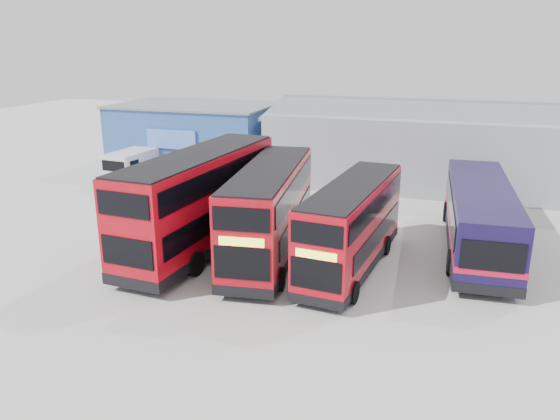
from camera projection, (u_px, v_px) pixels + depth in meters
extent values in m
plane|color=#A9A9A4|center=(304.00, 276.00, 24.07)|extent=(120.00, 120.00, 0.00)
cube|color=#23478C|center=(197.00, 137.00, 43.78)|extent=(12.00, 8.00, 5.00)
cube|color=slate|center=(195.00, 105.00, 43.02)|extent=(12.30, 8.30, 0.15)
cube|color=#4D7FDC|center=(171.00, 139.00, 39.91)|extent=(3.96, 0.15, 1.40)
cube|color=gray|center=(486.00, 149.00, 39.13)|extent=(30.00, 12.00, 5.00)
cube|color=slate|center=(493.00, 115.00, 35.77)|extent=(30.50, 6.33, 1.29)
cube|color=slate|center=(489.00, 106.00, 40.85)|extent=(30.50, 6.33, 1.29)
cube|color=#AD0915|center=(200.00, 199.00, 26.38)|extent=(3.55, 11.60, 4.41)
cube|color=black|center=(202.00, 238.00, 26.97)|extent=(3.60, 11.65, 0.49)
cube|color=black|center=(221.00, 215.00, 25.65)|extent=(0.77, 9.67, 1.03)
cube|color=black|center=(171.00, 209.00, 26.65)|extent=(0.77, 9.67, 1.03)
cube|color=black|center=(225.00, 175.00, 25.48)|extent=(0.85, 10.75, 1.03)
cube|color=black|center=(174.00, 170.00, 26.48)|extent=(0.85, 10.75, 1.03)
cube|color=black|center=(251.00, 184.00, 31.64)|extent=(2.45, 0.23, 1.47)
cube|color=black|center=(250.00, 151.00, 31.05)|extent=(2.45, 0.23, 1.03)
cube|color=#E5FF35|center=(250.00, 168.00, 31.35)|extent=(1.96, 0.19, 0.38)
cube|color=black|center=(127.00, 252.00, 21.49)|extent=(2.39, 0.23, 1.20)
cube|color=black|center=(123.00, 205.00, 20.91)|extent=(2.39, 0.23, 0.98)
cube|color=black|center=(198.00, 154.00, 25.71)|extent=(3.38, 11.42, 0.11)
cylinder|color=black|center=(259.00, 218.00, 30.02)|extent=(0.43, 1.15, 1.13)
cylinder|color=black|center=(217.00, 213.00, 30.96)|extent=(0.43, 1.15, 1.13)
cylinder|color=black|center=(195.00, 264.00, 23.96)|extent=(0.43, 1.15, 1.13)
cylinder|color=black|center=(145.00, 255.00, 24.90)|extent=(0.43, 1.15, 1.13)
cube|color=#AD0915|center=(270.00, 210.00, 25.59)|extent=(3.72, 10.57, 3.99)
cube|color=black|center=(270.00, 246.00, 26.13)|extent=(3.76, 10.61, 0.44)
cube|color=black|center=(246.00, 215.00, 26.33)|extent=(1.13, 8.71, 0.94)
cube|color=black|center=(297.00, 218.00, 25.88)|extent=(1.13, 8.71, 0.94)
cube|color=black|center=(243.00, 184.00, 25.46)|extent=(1.25, 9.68, 0.94)
cube|color=black|center=(296.00, 186.00, 25.01)|extent=(1.25, 9.68, 0.94)
cube|color=black|center=(242.00, 264.00, 20.90)|extent=(2.21, 0.32, 1.33)
cube|color=black|center=(241.00, 220.00, 20.37)|extent=(2.21, 0.32, 0.94)
cube|color=#E5FF35|center=(241.00, 242.00, 20.62)|extent=(1.76, 0.26, 0.34)
cube|color=black|center=(289.00, 192.00, 30.63)|extent=(2.16, 0.32, 1.08)
cube|color=black|center=(289.00, 161.00, 30.10)|extent=(2.16, 0.32, 0.89)
cube|color=black|center=(269.00, 168.00, 24.99)|extent=(3.55, 10.40, 0.10)
cylinder|color=black|center=(225.00, 274.00, 22.98)|extent=(0.44, 1.06, 1.02)
cylinder|color=black|center=(280.00, 279.00, 22.56)|extent=(0.44, 1.06, 1.02)
cylinder|color=black|center=(258.00, 227.00, 28.80)|extent=(0.44, 1.06, 1.02)
cylinder|color=black|center=(302.00, 230.00, 28.38)|extent=(0.44, 1.06, 1.02)
cube|color=#AD0915|center=(352.00, 224.00, 24.24)|extent=(3.15, 9.55, 3.62)
cube|color=black|center=(351.00, 258.00, 24.72)|extent=(3.19, 9.59, 0.40)
cube|color=black|center=(330.00, 228.00, 25.11)|extent=(0.83, 7.91, 0.85)
cube|color=black|center=(379.00, 234.00, 24.24)|extent=(0.83, 7.91, 0.85)
cube|color=black|center=(329.00, 198.00, 24.34)|extent=(0.92, 8.80, 0.85)
cube|color=black|center=(379.00, 204.00, 23.48)|extent=(0.92, 8.80, 0.85)
cube|color=black|center=(316.00, 275.00, 20.28)|extent=(2.00, 0.24, 1.21)
cube|color=black|center=(316.00, 234.00, 19.80)|extent=(2.00, 0.24, 0.85)
cube|color=#E5FF35|center=(316.00, 255.00, 20.03)|extent=(1.60, 0.20, 0.31)
cube|color=black|center=(377.00, 207.00, 28.51)|extent=(1.96, 0.24, 0.98)
cube|color=black|center=(379.00, 177.00, 28.02)|extent=(1.96, 0.24, 0.80)
cube|color=black|center=(354.00, 185.00, 23.69)|extent=(3.01, 9.40, 0.09)
cylinder|color=black|center=(303.00, 283.00, 22.29)|extent=(0.38, 0.95, 0.93)
cylinder|color=black|center=(353.00, 292.00, 21.47)|extent=(0.38, 0.95, 0.93)
cylinder|color=black|center=(344.00, 239.00, 27.21)|extent=(0.38, 0.95, 0.93)
cylinder|color=black|center=(386.00, 245.00, 26.39)|extent=(0.38, 0.95, 0.93)
cube|color=#0F0C36|center=(479.00, 215.00, 26.53)|extent=(3.36, 12.13, 2.89)
cube|color=black|center=(477.00, 239.00, 26.91)|extent=(3.41, 12.18, 0.44)
cube|color=red|center=(478.00, 225.00, 26.69)|extent=(3.40, 12.17, 0.27)
cube|color=black|center=(512.00, 210.00, 25.75)|extent=(0.59, 10.03, 1.04)
cube|color=black|center=(451.00, 205.00, 26.43)|extent=(0.59, 10.03, 1.04)
cube|color=black|center=(471.00, 181.00, 32.03)|extent=(2.45, 0.19, 1.42)
cube|color=black|center=(493.00, 257.00, 20.92)|extent=(2.40, 0.18, 1.20)
cylinder|color=black|center=(495.00, 215.00, 30.51)|extent=(0.41, 1.15, 1.13)
cylinder|color=black|center=(447.00, 212.00, 31.16)|extent=(0.41, 1.15, 1.13)
cylinder|color=black|center=(515.00, 268.00, 23.47)|extent=(0.41, 1.15, 1.13)
cylinder|color=black|center=(451.00, 262.00, 24.11)|extent=(0.41, 1.15, 1.13)
cube|color=silver|center=(137.00, 163.00, 40.06)|extent=(2.53, 5.39, 1.99)
cube|color=black|center=(113.00, 166.00, 37.65)|extent=(1.88, 0.21, 0.73)
cube|color=black|center=(110.00, 162.00, 38.89)|extent=(0.13, 0.94, 0.63)
cube|color=black|center=(135.00, 165.00, 38.10)|extent=(0.13, 0.94, 0.63)
cylinder|color=black|center=(111.00, 179.00, 39.15)|extent=(0.31, 0.77, 0.75)
cylinder|color=black|center=(134.00, 182.00, 38.40)|extent=(0.31, 0.77, 0.75)
cylinder|color=black|center=(142.00, 169.00, 42.27)|extent=(0.31, 0.77, 0.75)
cylinder|color=black|center=(163.00, 171.00, 41.53)|extent=(0.31, 0.77, 0.75)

